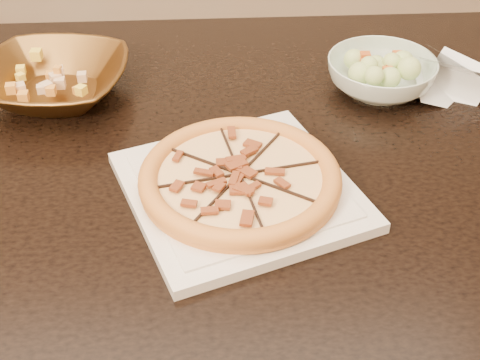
{
  "coord_description": "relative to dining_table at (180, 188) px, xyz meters",
  "views": [
    {
      "loc": [
        0.1,
        -0.87,
        1.4
      ],
      "look_at": [
        0.11,
        -0.09,
        0.78
      ],
      "focal_mm": 50.0,
      "sensor_mm": 36.0,
      "label": 1
    }
  ],
  "objects": [
    {
      "name": "salad",
      "position": [
        0.37,
        0.18,
        0.17
      ],
      "size": [
        0.09,
        0.1,
        0.04
      ],
      "color": "#CBE38A",
      "rests_on": "salad_bowl"
    },
    {
      "name": "bronze_bowl",
      "position": [
        -0.23,
        0.16,
        0.12
      ],
      "size": [
        0.29,
        0.29,
        0.06
      ],
      "primitive_type": "imported",
      "rotation": [
        0.0,
        0.0,
        -0.1
      ],
      "color": "brown",
      "rests_on": "dining_table"
    },
    {
      "name": "salad_bowl",
      "position": [
        0.37,
        0.18,
        0.12
      ],
      "size": [
        0.23,
        0.23,
        0.06
      ],
      "primitive_type": "imported",
      "rotation": [
        0.0,
        0.0,
        -0.17
      ],
      "color": "silver",
      "rests_on": "dining_table"
    },
    {
      "name": "plate",
      "position": [
        0.1,
        -0.13,
        0.1
      ],
      "size": [
        0.42,
        0.42,
        0.02
      ],
      "color": "silver",
      "rests_on": "dining_table"
    },
    {
      "name": "mixed_dish",
      "position": [
        -0.23,
        0.16,
        0.17
      ],
      "size": [
        0.13,
        0.12,
        0.03
      ],
      "color": "#DAAF83",
      "rests_on": "bronze_bowl"
    },
    {
      "name": "cling_film",
      "position": [
        0.5,
        0.18,
        0.12
      ],
      "size": [
        0.18,
        0.16,
        0.05
      ],
      "primitive_type": null,
      "rotation": [
        0.0,
        0.0,
        -0.28
      ],
      "color": "white",
      "rests_on": "dining_table"
    },
    {
      "name": "dining_table",
      "position": [
        0.0,
        0.0,
        0.0
      ],
      "size": [
        1.56,
        1.04,
        0.75
      ],
      "color": "black",
      "rests_on": "floor"
    },
    {
      "name": "pizza",
      "position": [
        0.1,
        -0.13,
        0.13
      ],
      "size": [
        0.3,
        0.3,
        0.03
      ],
      "color": "orange",
      "rests_on": "plate"
    }
  ]
}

